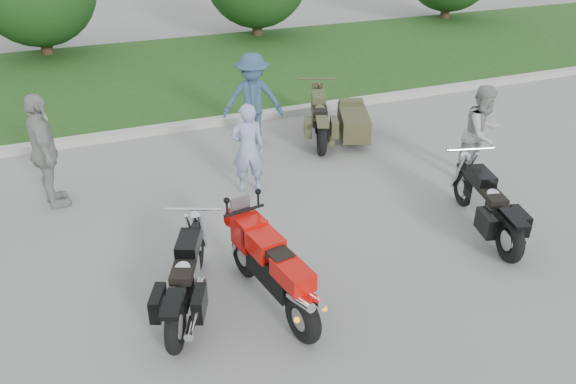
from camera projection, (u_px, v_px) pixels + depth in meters
name	position (u px, v px, depth m)	size (l,w,h in m)	color
ground	(308.00, 277.00, 7.74)	(80.00, 80.00, 0.00)	gray
curb	(200.00, 124.00, 12.60)	(60.00, 0.30, 0.15)	#AEACA4
grass_strip	(164.00, 74.00, 15.98)	(60.00, 8.00, 0.14)	#2E5D20
sportbike_red	(273.00, 268.00, 6.93)	(0.59, 2.12, 1.01)	black
cruiser_left	(186.00, 282.00, 6.95)	(0.97, 2.05, 0.83)	black
cruiser_right	(489.00, 208.00, 8.52)	(0.72, 2.24, 0.88)	black
cruiser_sidecar	(339.00, 122.00, 11.75)	(1.64, 2.25, 0.91)	black
person_stripe	(248.00, 148.00, 9.61)	(0.59, 0.38, 1.61)	#8D9AC1
person_grey	(482.00, 133.00, 10.02)	(0.85, 0.66, 1.75)	#969892
person_denim	(253.00, 100.00, 11.40)	(1.23, 0.71, 1.90)	#2F4763
person_back	(45.00, 152.00, 9.06)	(1.14, 0.48, 1.95)	gray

